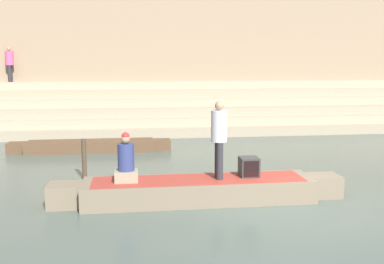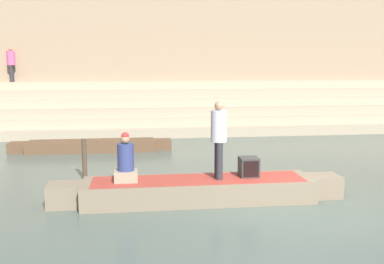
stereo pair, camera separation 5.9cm
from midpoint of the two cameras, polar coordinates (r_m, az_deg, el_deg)
ground_plane at (r=9.93m, az=12.39°, el=-9.74°), size 120.00×120.00×0.00m
ghat_steps at (r=21.32m, az=1.36°, el=2.53°), size 36.00×3.90×2.25m
back_wall at (r=23.18m, az=0.61°, el=9.43°), size 34.20×1.28×6.85m
rowboat_main at (r=10.28m, az=0.72°, el=-7.31°), size 6.67×1.30×0.51m
person_standing at (r=10.11m, az=3.29°, el=-0.32°), size 0.37×0.37×1.76m
person_rowing at (r=10.03m, az=-8.54°, el=-3.80°), size 0.51×0.40×1.11m
tv_set at (r=10.51m, az=7.09°, el=-4.41°), size 0.43×0.44×0.44m
moored_boat_shore at (r=16.47m, az=-12.84°, el=-1.69°), size 5.71×1.07×0.36m
mooring_post at (r=12.39m, az=-13.67°, el=-3.41°), size 0.12×0.12×1.12m
person_on_steps at (r=22.74m, az=-22.23°, el=8.22°), size 0.37×0.37×1.61m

